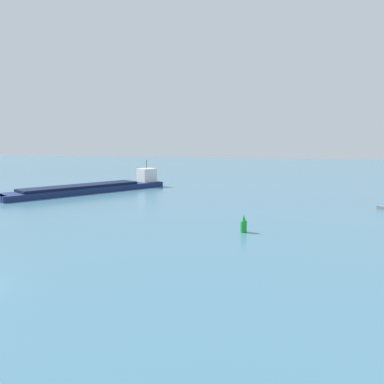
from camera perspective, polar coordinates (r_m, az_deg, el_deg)
The scene contains 2 objects.
cargo_barge at distance 73.74m, azimuth -14.86°, elevation 0.69°, with size 20.91×29.98×5.61m.
channel_buoy_green at distance 40.16m, azimuth 7.85°, elevation -4.95°, with size 0.70×0.70×1.90m.
Camera 1 is at (20.87, -18.22, 9.60)m, focal length 35.04 mm.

